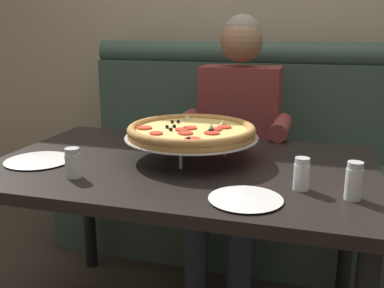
{
  "coord_description": "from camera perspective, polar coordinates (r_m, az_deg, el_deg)",
  "views": [
    {
      "loc": [
        0.47,
        -1.47,
        1.2
      ],
      "look_at": [
        0.02,
        0.06,
        0.79
      ],
      "focal_mm": 41.15,
      "sensor_mm": 36.0,
      "label": 1
    }
  ],
  "objects": [
    {
      "name": "plate_near_right",
      "position": [
        1.72,
        -19.3,
        -1.83
      ],
      "size": [
        0.24,
        0.24,
        0.02
      ],
      "color": "white",
      "rests_on": "dining_table"
    },
    {
      "name": "booth_bench",
      "position": [
        2.56,
        5.03,
        -3.71
      ],
      "size": [
        1.82,
        0.78,
        1.13
      ],
      "color": "#384C42",
      "rests_on": "ground_plane"
    },
    {
      "name": "shaker_oregano",
      "position": [
        1.34,
        20.23,
        -4.81
      ],
      "size": [
        0.05,
        0.05,
        0.11
      ],
      "color": "white",
      "rests_on": "dining_table"
    },
    {
      "name": "dining_table",
      "position": [
        1.64,
        -1.29,
        -5.17
      ],
      "size": [
        1.38,
        0.89,
        0.73
      ],
      "color": "black",
      "rests_on": "ground_plane"
    },
    {
      "name": "diner_main",
      "position": [
        2.21,
        5.71,
        1.71
      ],
      "size": [
        0.54,
        0.64,
        1.27
      ],
      "color": "#2D3342",
      "rests_on": "ground_plane"
    },
    {
      "name": "plate_near_left",
      "position": [
        1.27,
        6.96,
        -6.83
      ],
      "size": [
        0.22,
        0.22,
        0.02
      ],
      "color": "white",
      "rests_on": "dining_table"
    },
    {
      "name": "shaker_pepper_flakes",
      "position": [
        1.5,
        -15.17,
        -2.65
      ],
      "size": [
        0.05,
        0.05,
        0.1
      ],
      "color": "white",
      "rests_on": "dining_table"
    },
    {
      "name": "pizza",
      "position": [
        1.64,
        -0.07,
        1.62
      ],
      "size": [
        0.5,
        0.5,
        0.14
      ],
      "color": "silver",
      "rests_on": "dining_table"
    },
    {
      "name": "shaker_parmesan",
      "position": [
        1.38,
        13.99,
        -4.06
      ],
      "size": [
        0.05,
        0.05,
        0.1
      ],
      "color": "white",
      "rests_on": "dining_table"
    }
  ]
}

